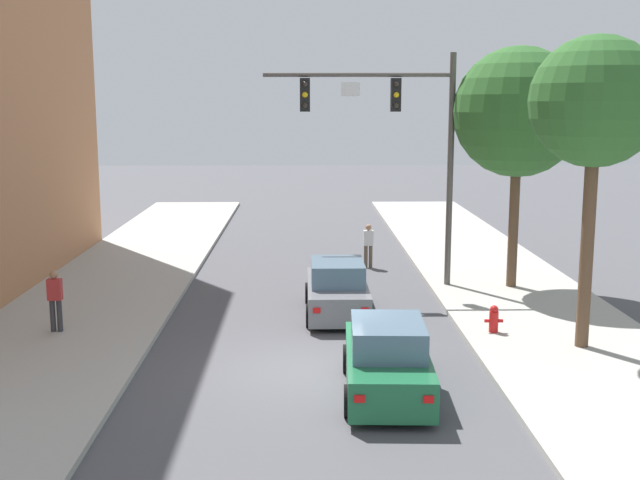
{
  "coord_description": "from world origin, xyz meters",
  "views": [
    {
      "loc": [
        -0.16,
        -17.45,
        6.1
      ],
      "look_at": [
        0.34,
        6.0,
        2.0
      ],
      "focal_mm": 44.38,
      "sensor_mm": 36.0,
      "label": 1
    }
  ],
  "objects_px": {
    "car_lead_grey": "(337,290)",
    "fire_hydrant": "(494,319)",
    "pedestrian_sidewalk_left_walker": "(55,298)",
    "traffic_signal_mast": "(398,127)",
    "street_tree_nearest": "(596,104)",
    "street_tree_second": "(518,113)",
    "pedestrian_crossing_road": "(368,244)",
    "car_following_green": "(387,361)"
  },
  "relations": [
    {
      "from": "traffic_signal_mast",
      "to": "car_lead_grey",
      "type": "xyz_separation_m",
      "value": [
        -2.08,
        -3.15,
        -4.6
      ]
    },
    {
      "from": "pedestrian_crossing_road",
      "to": "car_following_green",
      "type": "bearing_deg",
      "value": -92.93
    },
    {
      "from": "car_lead_grey",
      "to": "street_tree_nearest",
      "type": "bearing_deg",
      "value": -31.64
    },
    {
      "from": "pedestrian_sidewalk_left_walker",
      "to": "street_tree_second",
      "type": "xyz_separation_m",
      "value": [
        13.31,
        4.92,
        4.71
      ]
    },
    {
      "from": "pedestrian_sidewalk_left_walker",
      "to": "street_tree_nearest",
      "type": "bearing_deg",
      "value": -6.65
    },
    {
      "from": "pedestrian_sidewalk_left_walker",
      "to": "street_tree_second",
      "type": "height_order",
      "value": "street_tree_second"
    },
    {
      "from": "traffic_signal_mast",
      "to": "street_tree_second",
      "type": "height_order",
      "value": "street_tree_second"
    },
    {
      "from": "pedestrian_sidewalk_left_walker",
      "to": "pedestrian_crossing_road",
      "type": "bearing_deg",
      "value": 44.07
    },
    {
      "from": "car_lead_grey",
      "to": "fire_hydrant",
      "type": "bearing_deg",
      "value": -30.76
    },
    {
      "from": "car_lead_grey",
      "to": "street_tree_nearest",
      "type": "xyz_separation_m",
      "value": [
        5.9,
        -3.63,
        5.34
      ]
    },
    {
      "from": "fire_hydrant",
      "to": "street_tree_nearest",
      "type": "xyz_separation_m",
      "value": [
        1.89,
        -1.25,
        5.55
      ]
    },
    {
      "from": "car_following_green",
      "to": "pedestrian_sidewalk_left_walker",
      "type": "bearing_deg",
      "value": 152.6
    },
    {
      "from": "pedestrian_crossing_road",
      "to": "street_tree_nearest",
      "type": "xyz_separation_m",
      "value": [
        4.45,
        -10.18,
        5.15
      ]
    },
    {
      "from": "traffic_signal_mast",
      "to": "pedestrian_sidewalk_left_walker",
      "type": "bearing_deg",
      "value": -151.3
    },
    {
      "from": "pedestrian_sidewalk_left_walker",
      "to": "car_lead_grey",
      "type": "bearing_deg",
      "value": 15.52
    },
    {
      "from": "pedestrian_crossing_road",
      "to": "traffic_signal_mast",
      "type": "bearing_deg",
      "value": -79.31
    },
    {
      "from": "car_following_green",
      "to": "pedestrian_sidewalk_left_walker",
      "type": "xyz_separation_m",
      "value": [
        -8.25,
        4.28,
        0.34
      ]
    },
    {
      "from": "car_lead_grey",
      "to": "pedestrian_crossing_road",
      "type": "distance_m",
      "value": 6.71
    },
    {
      "from": "car_following_green",
      "to": "street_tree_second",
      "type": "distance_m",
      "value": 11.64
    },
    {
      "from": "pedestrian_sidewalk_left_walker",
      "to": "street_tree_nearest",
      "type": "distance_m",
      "value": 14.35
    },
    {
      "from": "car_lead_grey",
      "to": "pedestrian_crossing_road",
      "type": "xyz_separation_m",
      "value": [
        1.44,
        6.55,
        0.19
      ]
    },
    {
      "from": "street_tree_second",
      "to": "street_tree_nearest",
      "type": "bearing_deg",
      "value": -89.47
    },
    {
      "from": "car_lead_grey",
      "to": "street_tree_second",
      "type": "distance_m",
      "value": 8.22
    },
    {
      "from": "pedestrian_crossing_road",
      "to": "street_tree_nearest",
      "type": "distance_m",
      "value": 12.25
    },
    {
      "from": "traffic_signal_mast",
      "to": "fire_hydrant",
      "type": "distance_m",
      "value": 7.59
    },
    {
      "from": "pedestrian_sidewalk_left_walker",
      "to": "car_following_green",
      "type": "bearing_deg",
      "value": -27.4
    },
    {
      "from": "car_following_green",
      "to": "street_tree_second",
      "type": "xyz_separation_m",
      "value": [
        5.05,
        9.19,
        5.05
      ]
    },
    {
      "from": "car_lead_grey",
      "to": "fire_hydrant",
      "type": "height_order",
      "value": "car_lead_grey"
    },
    {
      "from": "street_tree_nearest",
      "to": "street_tree_second",
      "type": "bearing_deg",
      "value": 90.53
    },
    {
      "from": "traffic_signal_mast",
      "to": "car_following_green",
      "type": "height_order",
      "value": "traffic_signal_mast"
    },
    {
      "from": "traffic_signal_mast",
      "to": "street_tree_nearest",
      "type": "height_order",
      "value": "street_tree_nearest"
    },
    {
      "from": "fire_hydrant",
      "to": "street_tree_nearest",
      "type": "relative_size",
      "value": 0.1
    },
    {
      "from": "car_lead_grey",
      "to": "street_tree_second",
      "type": "xyz_separation_m",
      "value": [
        5.84,
        2.84,
        5.05
      ]
    },
    {
      "from": "car_following_green",
      "to": "pedestrian_crossing_road",
      "type": "relative_size",
      "value": 2.62
    },
    {
      "from": "car_lead_grey",
      "to": "pedestrian_sidewalk_left_walker",
      "type": "relative_size",
      "value": 2.59
    },
    {
      "from": "traffic_signal_mast",
      "to": "street_tree_nearest",
      "type": "bearing_deg",
      "value": -60.68
    },
    {
      "from": "street_tree_nearest",
      "to": "street_tree_second",
      "type": "relative_size",
      "value": 0.98
    },
    {
      "from": "traffic_signal_mast",
      "to": "pedestrian_sidewalk_left_walker",
      "type": "relative_size",
      "value": 4.57
    },
    {
      "from": "pedestrian_crossing_road",
      "to": "street_tree_nearest",
      "type": "relative_size",
      "value": 0.22
    },
    {
      "from": "car_lead_grey",
      "to": "fire_hydrant",
      "type": "distance_m",
      "value": 4.67
    },
    {
      "from": "traffic_signal_mast",
      "to": "street_tree_second",
      "type": "xyz_separation_m",
      "value": [
        3.75,
        -0.31,
        0.45
      ]
    },
    {
      "from": "traffic_signal_mast",
      "to": "street_tree_second",
      "type": "distance_m",
      "value": 3.79
    }
  ]
}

